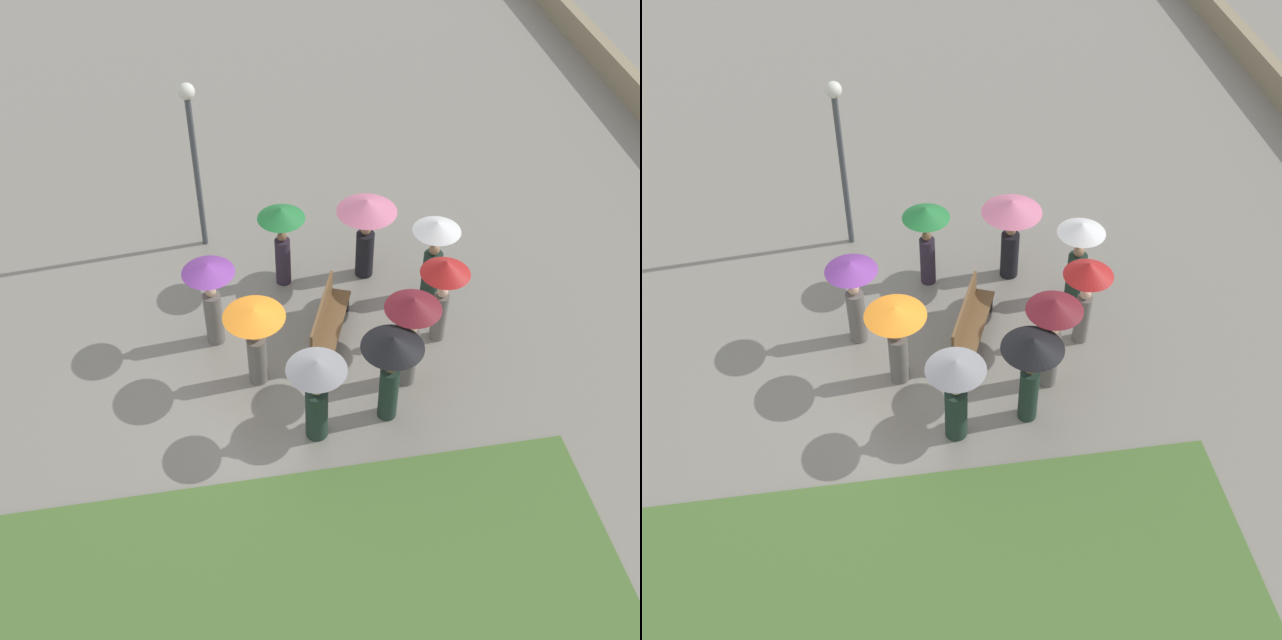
{
  "view_description": "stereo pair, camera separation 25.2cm",
  "coord_description": "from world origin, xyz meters",
  "views": [
    {
      "loc": [
        -9.69,
        0.65,
        10.9
      ],
      "look_at": [
        0.29,
        -1.05,
        0.98
      ],
      "focal_mm": 45.0,
      "sensor_mm": 36.0,
      "label": 1
    },
    {
      "loc": [
        -9.73,
        0.4,
        10.9
      ],
      "look_at": [
        0.29,
        -1.05,
        0.98
      ],
      "focal_mm": 45.0,
      "sensor_mm": 36.0,
      "label": 2
    }
  ],
  "objects": [
    {
      "name": "crowd_person_pink",
      "position": [
        2.49,
        -2.34,
        1.39
      ],
      "size": [
        1.18,
        1.18,
        1.85
      ],
      "rotation": [
        0.0,
        0.0,
        5.78
      ],
      "color": "black",
      "rests_on": "ground_plane"
    },
    {
      "name": "crowd_person_white",
      "position": [
        1.63,
        -3.5,
        1.19
      ],
      "size": [
        0.92,
        0.92,
        1.84
      ],
      "rotation": [
        0.0,
        0.0,
        2.4
      ],
      "color": "#1E3328",
      "rests_on": "ground_plane"
    },
    {
      "name": "crowd_person_maroon",
      "position": [
        -0.49,
        -2.48,
        1.38
      ],
      "size": [
        0.97,
        0.97,
        2.0
      ],
      "rotation": [
        0.0,
        0.0,
        2.32
      ],
      "color": "slate",
      "rests_on": "ground_plane"
    },
    {
      "name": "park_bench",
      "position": [
        0.78,
        -1.28,
        0.47
      ],
      "size": [
        1.84,
        1.06,
        0.9
      ],
      "rotation": [
        0.0,
        0.0,
        -0.38
      ],
      "color": "brown",
      "rests_on": "ground_plane"
    },
    {
      "name": "ground_plane",
      "position": [
        0.0,
        0.0,
        0.0
      ],
      "size": [
        90.0,
        90.0,
        0.0
      ],
      "primitive_type": "plane",
      "color": "gray"
    },
    {
      "name": "crowd_person_orange",
      "position": [
        -0.04,
        0.12,
        1.24
      ],
      "size": [
        1.07,
        1.07,
        1.75
      ],
      "rotation": [
        0.0,
        0.0,
        0.02
      ],
      "color": "slate",
      "rests_on": "ground_plane"
    },
    {
      "name": "lamp_post",
      "position": [
        4.05,
        0.81,
        2.45
      ],
      "size": [
        0.32,
        0.32,
        3.73
      ],
      "color": "#474C51",
      "rests_on": "ground_plane"
    },
    {
      "name": "crowd_person_grey",
      "position": [
        -1.42,
        -0.71,
        1.18
      ],
      "size": [
        0.98,
        0.98,
        1.8
      ],
      "rotation": [
        0.0,
        0.0,
        4.6
      ],
      "color": "#1E3328",
      "rests_on": "ground_plane"
    },
    {
      "name": "crowd_person_purple",
      "position": [
        1.09,
        0.8,
        1.26
      ],
      "size": [
        0.94,
        0.94,
        1.87
      ],
      "rotation": [
        0.0,
        0.0,
        0.51
      ],
      "color": "slate",
      "rests_on": "ground_plane"
    },
    {
      "name": "crowd_person_red",
      "position": [
        0.47,
        -3.33,
        1.39
      ],
      "size": [
        0.9,
        0.9,
        1.87
      ],
      "rotation": [
        0.0,
        0.0,
        1.67
      ],
      "color": "slate",
      "rests_on": "ground_plane"
    },
    {
      "name": "crowd_person_green",
      "position": [
        2.53,
        -0.68,
        1.32
      ],
      "size": [
        0.93,
        0.93,
        1.84
      ],
      "rotation": [
        0.0,
        0.0,
        1.63
      ],
      "color": "#2D2333",
      "rests_on": "ground_plane"
    },
    {
      "name": "crowd_person_black",
      "position": [
        -1.21,
        -1.97,
        1.37
      ],
      "size": [
        1.04,
        1.04,
        1.9
      ],
      "rotation": [
        0.0,
        0.0,
        0.89
      ],
      "color": "#1E3328",
      "rests_on": "ground_plane"
    }
  ]
}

